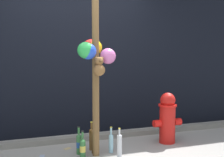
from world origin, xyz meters
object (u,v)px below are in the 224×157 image
object	(u,v)px
fire_hydrant	(167,118)
bottle_2	(92,138)
bottle_0	(119,145)
memorial_post	(94,38)
bottle_1	(111,142)
bottle_3	(79,143)
bottle_5	(94,142)
bottle_4	(83,147)

from	to	relation	value
fire_hydrant	bottle_2	distance (m)	1.21
bottle_0	fire_hydrant	bearing A→B (deg)	21.16
memorial_post	fire_hydrant	size ratio (longest dim) A/B	3.65
memorial_post	bottle_1	xyz separation A→B (m)	(0.24, 0.03, -1.43)
bottle_3	bottle_5	bearing A→B (deg)	-6.53
memorial_post	bottle_5	world-z (taller)	memorial_post
bottle_2	bottle_5	size ratio (longest dim) A/B	1.03
bottle_4	bottle_5	bearing A→B (deg)	27.66
bottle_1	bottle_4	bearing A→B (deg)	-174.28
memorial_post	bottle_3	world-z (taller)	memorial_post
fire_hydrant	bottle_5	xyz separation A→B (m)	(-1.19, -0.08, -0.23)
bottle_1	bottle_5	bearing A→B (deg)	165.94
bottle_0	bottle_4	size ratio (longest dim) A/B	1.12
bottle_1	bottle_4	distance (m)	0.42
bottle_2	bottle_3	size ratio (longest dim) A/B	1.06
fire_hydrant	bottle_5	distance (m)	1.21
memorial_post	bottle_5	size ratio (longest dim) A/B	7.17
memorial_post	bottle_1	size ratio (longest dim) A/B	7.84
bottle_0	bottle_2	bearing A→B (deg)	123.69
bottle_4	bottle_0	bearing A→B (deg)	-20.86
fire_hydrant	bottle_0	bearing A→B (deg)	-158.84
bottle_0	bottle_3	xyz separation A→B (m)	(-0.48, 0.30, -0.02)
bottle_4	bottle_3	bearing A→B (deg)	101.13
bottle_3	bottle_1	bearing A→B (deg)	-10.47
bottle_0	bottle_1	xyz separation A→B (m)	(-0.04, 0.22, -0.02)
bottle_2	bottle_4	distance (m)	0.30
bottle_0	bottle_3	distance (m)	0.57
bottle_1	bottle_5	xyz separation A→B (m)	(-0.23, 0.06, 0.01)
memorial_post	bottle_4	size ratio (longest dim) A/B	8.02
bottle_2	bottle_5	distance (m)	0.14
bottle_1	bottle_2	world-z (taller)	bottle_2
fire_hydrant	bottle_2	xyz separation A→B (m)	(-1.19, 0.05, -0.22)
memorial_post	bottle_0	bearing A→B (deg)	-32.69
bottle_2	bottle_0	bearing A→B (deg)	-56.31
memorial_post	bottle_5	bearing A→B (deg)	80.99
bottle_0	memorial_post	bearing A→B (deg)	147.31
bottle_1	bottle_2	xyz separation A→B (m)	(-0.23, 0.19, 0.02)
bottle_0	bottle_1	bearing A→B (deg)	101.40
fire_hydrant	bottle_2	world-z (taller)	fire_hydrant
bottle_1	bottle_4	xyz separation A→B (m)	(-0.41, -0.04, -0.02)
bottle_2	bottle_3	xyz separation A→B (m)	(-0.21, -0.11, -0.02)
memorial_post	fire_hydrant	distance (m)	1.69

